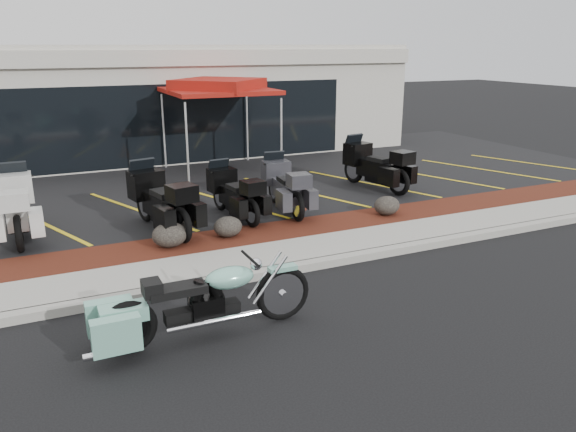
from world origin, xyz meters
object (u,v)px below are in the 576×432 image
hero_cruiser (283,286)px  touring_white (16,194)px  traffic_cone (151,176)px  popup_canopy (219,88)px

hero_cruiser → touring_white: 7.21m
hero_cruiser → traffic_cone: size_ratio=6.65×
traffic_cone → popup_canopy: (2.36, 0.67, 2.36)m
popup_canopy → hero_cruiser: bearing=-92.7°
hero_cruiser → traffic_cone: bearing=90.7°
touring_white → traffic_cone: size_ratio=5.17×
popup_canopy → touring_white: bearing=-139.4°
touring_white → hero_cruiser: bearing=-150.4°
hero_cruiser → traffic_cone: hero_cruiser is taller
traffic_cone → hero_cruiser: bearing=-89.1°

